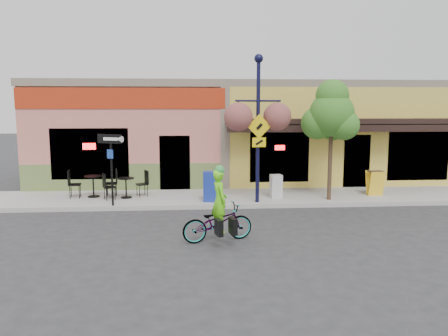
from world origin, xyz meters
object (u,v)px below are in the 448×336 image
Objects in this scene: bicycle at (218,223)px; newspaper_box_grey at (276,186)px; one_way_sign at (112,170)px; lamp_post at (258,129)px; street_tree at (331,140)px; cyclist_rider at (219,210)px; newspaper_box_blue at (210,186)px; building at (239,131)px.

bicycle is 2.19× the size of newspaper_box_grey.
one_way_sign reaches higher than newspaper_box_grey.
street_tree is (2.61, 0.22, -0.38)m from lamp_post.
bicycle is 4.72m from lamp_post.
street_tree is at bearing -60.25° from cyclist_rider.
bicycle is 1.77× the size of newspaper_box_blue.
street_tree is (2.53, -6.43, 0.03)m from building.
lamp_post is at bearing -145.95° from newspaper_box_grey.
street_tree reaches higher than newspaper_box_blue.
cyclist_rider is (-1.63, -10.52, -1.45)m from building.
building is at bearing 78.89° from lamp_post.
building is 3.63× the size of lamp_post.
cyclist_rider is 4.12m from newspaper_box_blue.
lamp_post reaches higher than one_way_sign.
one_way_sign is (-4.89, -0.20, -1.32)m from lamp_post.
cyclist_rider is 1.54× the size of newspaper_box_blue.
lamp_post is 1.18× the size of street_tree.
lamp_post is at bearing -90.67° from building.
cyclist_rider reaches higher than bicycle.
lamp_post is at bearing -175.14° from street_tree.
building is 21.63× the size of newspaper_box_grey.
newspaper_box_grey is (2.39, 4.54, 0.09)m from bicycle.
lamp_post is (1.55, 3.87, 1.86)m from cyclist_rider.
building reaches higher than newspaper_box_blue.
bicycle is 6.14m from street_tree.
lamp_post is (1.60, 3.87, 2.17)m from bicycle.
bicycle is at bearing -89.17° from newspaper_box_blue.
building is at bearing 78.27° from one_way_sign.
cyclist_rider is 6.02m from street_tree.
building is 7.64× the size of one_way_sign.
newspaper_box_blue is at bearing 32.08° from one_way_sign.
one_way_sign is at bearing 27.09° from bicycle.
building is at bearing 111.50° from street_tree.
newspaper_box_grey is at bearing 32.93° from one_way_sign.
cyclist_rider is at bearing -104.77° from bicycle.
one_way_sign is 0.56× the size of street_tree.
building reaches higher than street_tree.
street_tree reaches higher than bicycle.
building is 10.74m from cyclist_rider.
newspaper_box_blue is (-0.02, 4.12, 0.19)m from bicycle.
one_way_sign is at bearing -125.96° from building.
building is 6.91m from street_tree.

